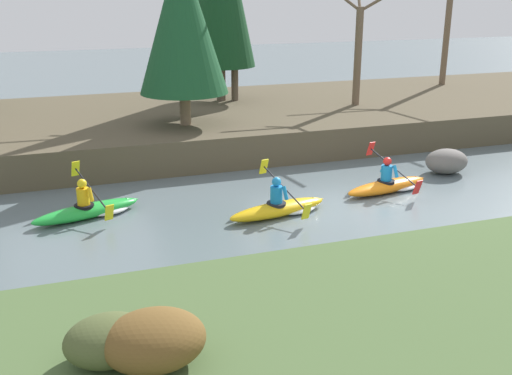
{
  "coord_description": "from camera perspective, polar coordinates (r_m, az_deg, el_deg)",
  "views": [
    {
      "loc": [
        -7.41,
        -12.6,
        5.36
      ],
      "look_at": [
        -2.71,
        0.99,
        0.55
      ],
      "focal_mm": 42.0,
      "sensor_mm": 36.0,
      "label": 1
    }
  ],
  "objects": [
    {
      "name": "ground_plane",
      "position": [
        15.57,
        10.67,
        -1.98
      ],
      "size": [
        90.0,
        90.0,
        0.0
      ],
      "primitive_type": "plane",
      "color": "slate"
    },
    {
      "name": "bare_tree_mid_upstream",
      "position": [
        24.01,
        -2.09,
        16.61
      ],
      "size": [
        4.08,
        4.04,
        7.46
      ],
      "color": "brown",
      "rests_on": "riverbank_far"
    },
    {
      "name": "bare_tree_mid_downstream",
      "position": [
        23.43,
        9.73,
        13.29
      ],
      "size": [
        2.7,
        2.66,
        4.81
      ],
      "color": "brown",
      "rests_on": "riverbank_far"
    },
    {
      "name": "boulder_midstream",
      "position": [
        19.0,
        17.68,
        2.4
      ],
      "size": [
        1.33,
        1.04,
        0.75
      ],
      "color": "slate",
      "rests_on": "ground"
    },
    {
      "name": "kayaker_lead",
      "position": [
        16.92,
        12.66,
        0.27
      ],
      "size": [
        2.79,
        2.06,
        1.2
      ],
      "rotation": [
        0.0,
        0.0,
        0.2
      ],
      "color": "orange",
      "rests_on": "ground"
    },
    {
      "name": "shrub_clump_second",
      "position": [
        7.97,
        -9.69,
        -14.12
      ],
      "size": [
        1.35,
        1.13,
        0.73
      ],
      "color": "brown",
      "rests_on": "riverbank_near"
    },
    {
      "name": "kayaker_trailing",
      "position": [
        15.24,
        -15.44,
        -2.0
      ],
      "size": [
        2.75,
        2.02,
        1.2
      ],
      "rotation": [
        0.0,
        0.0,
        0.32
      ],
      "color": "green",
      "rests_on": "ground"
    },
    {
      "name": "kayaker_middle",
      "position": [
        14.83,
        2.48,
        -1.89
      ],
      "size": [
        2.79,
        2.06,
        1.2
      ],
      "rotation": [
        0.0,
        0.0,
        0.21
      ],
      "color": "yellow",
      "rests_on": "ground"
    },
    {
      "name": "bare_tree_downstream",
      "position": [
        29.45,
        17.9,
        16.04
      ],
      "size": [
        4.04,
        3.99,
        7.37
      ],
      "color": "brown",
      "rests_on": "riverbank_far"
    },
    {
      "name": "riverbank_far",
      "position": [
        23.27,
        -0.11,
        6.52
      ],
      "size": [
        44.0,
        9.38,
        1.06
      ],
      "color": "brown",
      "rests_on": "ground"
    },
    {
      "name": "conifer_tree_mid_left",
      "position": [
        19.58,
        -7.07,
        15.52
      ],
      "size": [
        2.86,
        2.86,
        5.62
      ],
      "color": "#7A664C",
      "rests_on": "riverbank_far"
    },
    {
      "name": "shrub_clump_nearest",
      "position": [
        8.18,
        -13.85,
        -13.93
      ],
      "size": [
        1.16,
        0.96,
        0.63
      ],
      "color": "#4C562D",
      "rests_on": "riverbank_near"
    }
  ]
}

